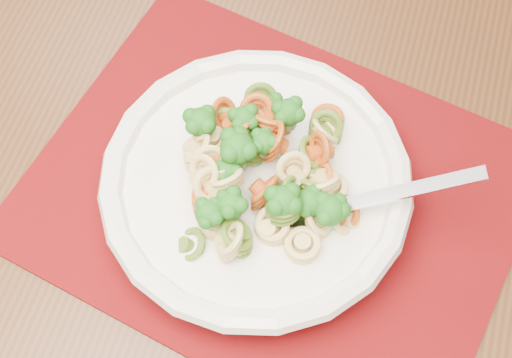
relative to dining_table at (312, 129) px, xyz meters
The scene contains 5 objects.
dining_table is the anchor object (origin of this frame).
placemat 0.17m from the dining_table, 80.73° to the right, with size 0.40×0.31×0.00m, color #5D0904.
pasta_bowl 0.20m from the dining_table, 85.67° to the right, with size 0.25×0.25×0.05m.
pasta_broccoli_heap 0.21m from the dining_table, 85.67° to the right, with size 0.21×0.21×0.06m, color #EECF75, non-canonical shape.
fork 0.22m from the dining_table, 68.06° to the right, with size 0.19×0.02×0.01m, color silver, non-canonical shape.
Camera 1 is at (0.32, -0.24, 1.32)m, focal length 50.00 mm.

